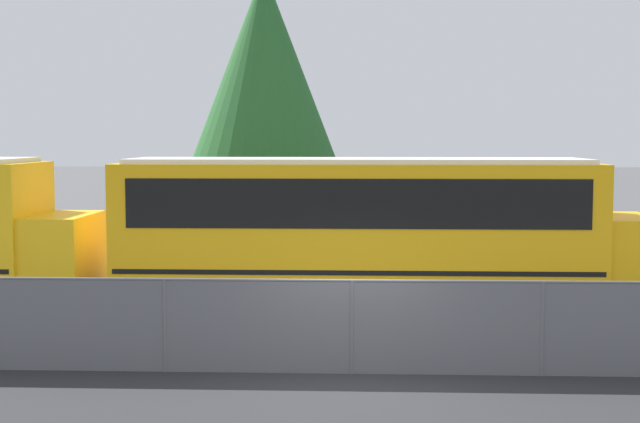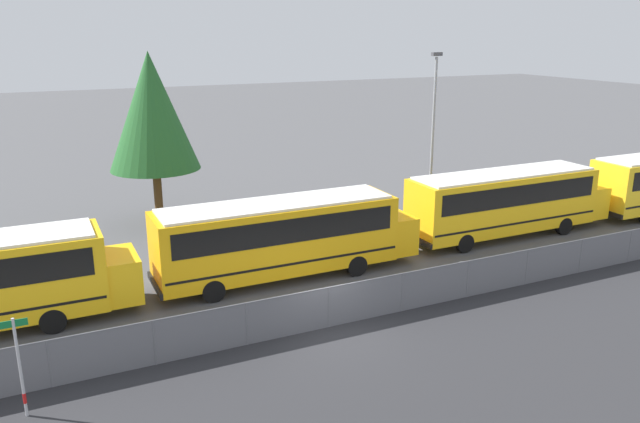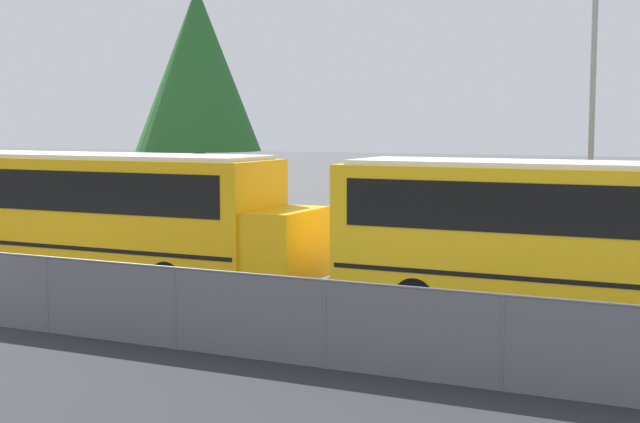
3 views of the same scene
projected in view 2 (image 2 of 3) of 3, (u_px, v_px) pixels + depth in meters
ground_plane at (328, 327)px, 22.12m from camera, size 200.00×200.00×0.00m
road_strip at (425, 418)px, 16.91m from camera, size 106.59×12.00×0.01m
fence at (328, 307)px, 21.89m from camera, size 72.66×0.07×1.54m
school_bus_2 at (283, 233)px, 26.03m from camera, size 11.49×2.60×3.35m
school_bus_3 at (507, 199)px, 31.40m from camera, size 11.49×2.60×3.35m
street_sign at (20, 365)px, 16.59m from camera, size 0.70×0.09×2.92m
light_pole at (433, 128)px, 34.90m from camera, size 0.60×0.24×8.98m
tree_0 at (152, 112)px, 31.98m from camera, size 4.65×4.65×9.15m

